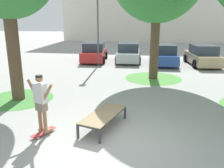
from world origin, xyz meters
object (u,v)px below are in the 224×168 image
(light_post, at_px, (98,11))
(car_red, at_px, (94,53))
(car_tan, at_px, (202,56))
(skater, at_px, (41,100))
(car_silver, at_px, (129,53))
(skate_box, at_px, (104,115))
(car_blue, at_px, (164,55))
(skateboard, at_px, (44,132))

(light_post, bearing_deg, car_red, 112.33)
(car_tan, bearing_deg, skater, -118.33)
(car_silver, height_order, car_tan, same)
(car_red, height_order, car_tan, same)
(skater, height_order, light_post, light_post)
(car_red, xyz_separation_m, car_tan, (8.26, -0.35, 0.00))
(skate_box, distance_m, light_post, 10.77)
(skate_box, height_order, light_post, light_post)
(skate_box, relative_size, car_blue, 0.47)
(car_blue, height_order, car_tan, same)
(car_red, xyz_separation_m, car_blue, (5.51, -0.43, 0.00))
(car_red, bearing_deg, skate_box, -74.50)
(skater, height_order, car_blue, skater)
(skateboard, distance_m, car_tan, 13.94)
(car_tan, xyz_separation_m, light_post, (-7.47, -1.59, 3.13))
(car_tan, distance_m, light_post, 8.25)
(car_blue, bearing_deg, car_silver, 166.01)
(skater, xyz_separation_m, car_silver, (1.10, 12.86, -0.38))
(skateboard, distance_m, car_red, 12.73)
(car_tan, relative_size, light_post, 0.75)
(car_silver, distance_m, car_tan, 5.54)
(car_blue, bearing_deg, skater, -107.56)
(skateboard, height_order, car_silver, car_silver)
(skater, height_order, car_silver, skater)
(car_red, height_order, car_silver, same)
(skateboard, height_order, car_red, car_red)
(skater, distance_m, car_tan, 13.93)
(light_post, bearing_deg, car_silver, 48.12)
(skateboard, height_order, car_blue, car_blue)
(car_silver, bearing_deg, skate_box, -87.49)
(car_blue, xyz_separation_m, light_post, (-4.71, -1.50, 3.13))
(car_red, relative_size, light_post, 0.75)
(skater, xyz_separation_m, car_blue, (3.85, 12.17, -0.38))
(skate_box, bearing_deg, car_red, 105.50)
(skate_box, bearing_deg, car_blue, 78.97)
(car_red, bearing_deg, skateboard, -82.52)
(car_red, distance_m, car_silver, 2.76)
(skateboard, bearing_deg, skate_box, 25.18)
(skateboard, relative_size, light_post, 0.14)
(skate_box, xyz_separation_m, car_silver, (-0.53, 12.09, 0.28))
(car_tan, bearing_deg, car_red, 177.60)
(car_red, height_order, light_post, light_post)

